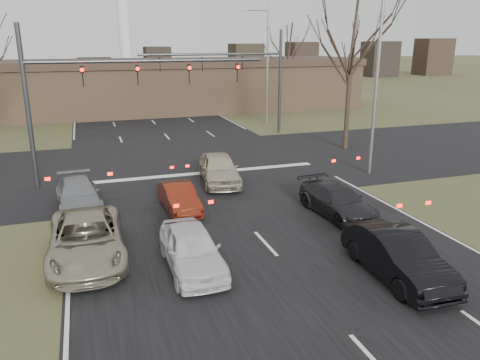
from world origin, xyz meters
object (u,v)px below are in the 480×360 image
object	(u,v)px
mast_arm_far	(246,70)
car_silver_suv	(86,239)
streetlight_right_near	(374,72)
car_black_hatch	(397,255)
car_grey_ahead	(78,194)
car_charcoal_sedan	(337,201)
car_red_ahead	(179,198)
car_white_sedan	(192,249)
car_silver_ahead	(219,169)
mast_arm_near	(96,85)
streetlight_right_far	(266,60)
building	(162,85)

from	to	relation	value
mast_arm_far	car_silver_suv	size ratio (longest dim) A/B	2.08
streetlight_right_near	car_black_hatch	size ratio (longest dim) A/B	2.21
mast_arm_far	car_grey_ahead	xyz separation A→B (m)	(-12.68, -13.73, -4.38)
car_charcoal_sedan	car_red_ahead	distance (m)	6.85
streetlight_right_near	car_grey_ahead	bearing A→B (deg)	-177.29
mast_arm_far	car_white_sedan	world-z (taller)	mast_arm_far
car_charcoal_sedan	car_silver_ahead	bearing A→B (deg)	115.77
car_silver_suv	car_red_ahead	size ratio (longest dim) A/B	1.47
mast_arm_near	car_red_ahead	xyz separation A→B (m)	(2.91, -5.54, -4.47)
streetlight_right_far	car_charcoal_sedan	world-z (taller)	streetlight_right_far
car_black_hatch	streetlight_right_near	bearing A→B (deg)	63.86
car_red_ahead	car_silver_ahead	size ratio (longest dim) A/B	0.79
streetlight_right_near	car_silver_ahead	xyz separation A→B (m)	(-8.32, 0.92, -4.80)
mast_arm_far	car_white_sedan	size ratio (longest dim) A/B	2.66
streetlight_right_near	car_red_ahead	distance (m)	12.47
streetlight_right_far	car_charcoal_sedan	size ratio (longest dim) A/B	2.27
streetlight_right_far	car_white_sedan	world-z (taller)	streetlight_right_far
mast_arm_far	car_charcoal_sedan	size ratio (longest dim) A/B	2.52
streetlight_right_far	car_charcoal_sedan	xyz separation A→B (m)	(-5.32, -22.17, -4.95)
mast_arm_far	car_grey_ahead	size ratio (longest dim) A/B	2.55
streetlight_right_near	building	bearing A→B (deg)	103.69
car_white_sedan	car_black_hatch	bearing A→B (deg)	-23.55
car_charcoal_sedan	car_silver_ahead	size ratio (longest dim) A/B	0.96
mast_arm_far	car_charcoal_sedan	distance (m)	18.81
car_charcoal_sedan	car_red_ahead	size ratio (longest dim) A/B	1.21
mast_arm_near	car_silver_ahead	size ratio (longest dim) A/B	2.64
mast_arm_near	mast_arm_far	size ratio (longest dim) A/B	1.09
streetlight_right_far	car_silver_suv	world-z (taller)	streetlight_right_far
streetlight_right_near	car_red_ahead	xyz separation A→B (m)	(-11.14, -2.54, -4.99)
streetlight_right_far	car_charcoal_sedan	bearing A→B (deg)	-103.50
mast_arm_near	car_red_ahead	bearing A→B (deg)	-62.29
streetlight_right_far	mast_arm_far	bearing A→B (deg)	-128.11
streetlight_right_near	car_grey_ahead	world-z (taller)	streetlight_right_near
car_silver_ahead	car_black_hatch	bearing A→B (deg)	-70.05
car_silver_suv	car_red_ahead	bearing A→B (deg)	43.96
streetlight_right_far	car_black_hatch	size ratio (longest dim) A/B	2.21
building	streetlight_right_near	distance (m)	28.97
mast_arm_far	mast_arm_near	bearing A→B (deg)	-138.78
car_silver_ahead	streetlight_right_far	bearing A→B (deg)	68.97
building	mast_arm_far	xyz separation A→B (m)	(4.18, -15.00, 2.35)
car_silver_suv	car_red_ahead	distance (m)	5.38
building	car_silver_ahead	bearing A→B (deg)	-93.17
building	car_red_ahead	world-z (taller)	building
car_red_ahead	streetlight_right_near	bearing A→B (deg)	10.72
streetlight_right_far	car_silver_suv	xyz separation A→B (m)	(-15.55, -23.23, -4.84)
mast_arm_far	car_silver_suv	world-z (taller)	mast_arm_far
car_black_hatch	car_silver_ahead	bearing A→B (deg)	104.83
building	car_white_sedan	size ratio (longest dim) A/B	10.14
car_charcoal_sedan	mast_arm_far	bearing A→B (deg)	79.03
mast_arm_far	streetlight_right_near	world-z (taller)	streetlight_right_near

